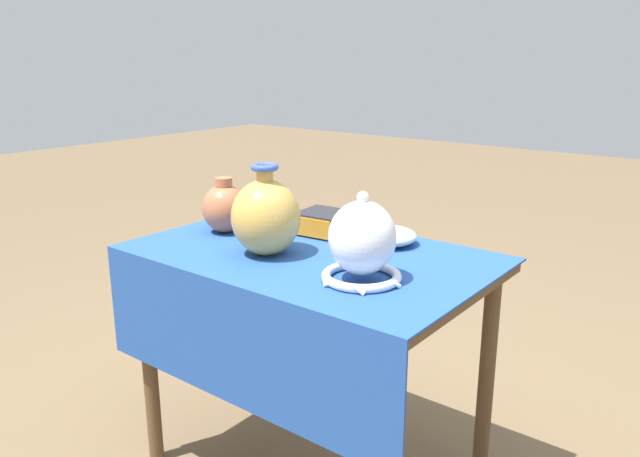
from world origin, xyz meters
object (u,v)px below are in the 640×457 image
(mosaic_tile_box, at_px, (324,223))
(jar_round_terracotta, at_px, (225,208))
(vase_dome_bell, at_px, (362,243))
(bowl_shallow_celadon, at_px, (389,236))
(vase_tall_bulbous, at_px, (266,216))

(mosaic_tile_box, xyz_separation_m, jar_round_terracotta, (-0.25, -0.17, 0.04))
(jar_round_terracotta, bearing_deg, vase_dome_bell, -9.63)
(bowl_shallow_celadon, bearing_deg, vase_tall_bulbous, -127.11)
(vase_tall_bulbous, height_order, vase_dome_bell, vase_tall_bulbous)
(vase_dome_bell, bearing_deg, jar_round_terracotta, 170.37)
(vase_dome_bell, height_order, jar_round_terracotta, vase_dome_bell)
(jar_round_terracotta, bearing_deg, vase_tall_bulbous, -18.87)
(vase_tall_bulbous, relative_size, bowl_shallow_celadon, 1.55)
(vase_tall_bulbous, relative_size, mosaic_tile_box, 1.57)
(vase_dome_bell, relative_size, bowl_shallow_celadon, 1.38)
(vase_tall_bulbous, distance_m, vase_dome_bell, 0.32)
(vase_tall_bulbous, height_order, bowl_shallow_celadon, vase_tall_bulbous)
(vase_tall_bulbous, xyz_separation_m, mosaic_tile_box, (-0.00, 0.26, -0.07))
(vase_dome_bell, bearing_deg, bowl_shallow_celadon, 109.87)
(vase_dome_bell, xyz_separation_m, mosaic_tile_box, (-0.32, 0.27, -0.06))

